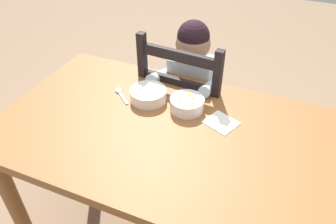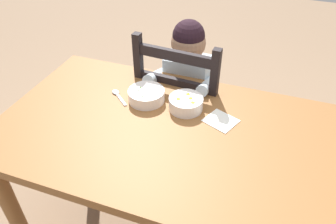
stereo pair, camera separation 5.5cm
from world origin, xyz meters
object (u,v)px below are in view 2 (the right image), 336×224
Objects in this scene: bowl_of_peas at (146,95)px; bowl_of_carrots at (186,103)px; dining_chair at (184,111)px; spoon at (117,94)px; dining_table at (175,149)px; child_figure at (185,84)px.

bowl_of_peas is 0.18m from bowl_of_carrots.
spoon is (-0.23, -0.31, 0.26)m from dining_chair.
bowl_of_peas is at bearing -106.27° from dining_chair.
spoon is at bearing -178.41° from bowl_of_carrots.
dining_table is 0.46m from child_figure.
bowl_of_carrots is (0.09, -0.30, 0.28)m from dining_chair.
dining_table is 0.49m from dining_chair.
dining_table is at bearing -39.34° from bowl_of_peas.
spoon is (-0.32, -0.01, -0.03)m from bowl_of_carrots.
dining_chair is 6.50× the size of bowl_of_carrots.
dining_chair reaches higher than bowl_of_carrots.
bowl_of_peas reaches higher than spoon.
child_figure reaches higher than bowl_of_peas.
dining_chair is at bearing 112.86° from child_figure.
child_figure is 6.10× the size of bowl_of_peas.
bowl_of_carrots is at bearing -72.50° from dining_chair.
child_figure reaches higher than bowl_of_carrots.
bowl_of_carrots is 1.25× the size of spoon.
dining_table is at bearing -77.39° from dining_chair.
spoon is (-0.33, 0.15, 0.10)m from dining_table.
dining_table is 0.28m from bowl_of_peas.
bowl_of_peas is at bearing -179.99° from bowl_of_carrots.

